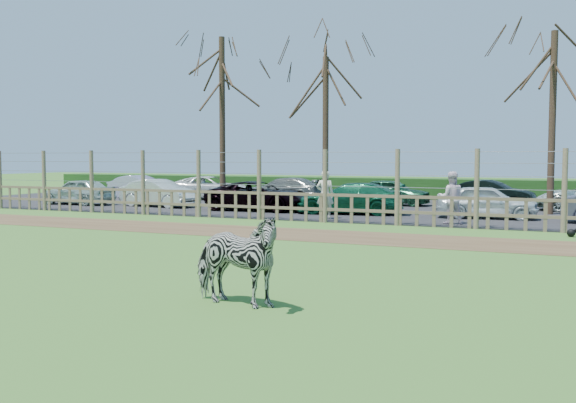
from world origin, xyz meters
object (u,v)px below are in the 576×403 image
at_px(car_10, 392,192).
at_px(car_11, 491,194).
at_px(tree_right, 554,78).
at_px(visitor_a, 325,195).
at_px(car_3, 350,198).
at_px(visitor_b, 451,198).
at_px(tree_mid, 326,95).
at_px(car_7, 141,187).
at_px(car_1, 159,193).
at_px(car_0, 78,191).
at_px(zebra, 235,260).
at_px(crow, 572,233).
at_px(car_2, 258,196).
at_px(tree_left, 222,80).
at_px(car_9, 283,190).
at_px(car_8, 210,188).
at_px(car_4, 487,202).

distance_m(car_10, car_11, 4.35).
xyz_separation_m(tree_right, visitor_a, (-7.31, -5.17, -4.34)).
bearing_deg(car_3, visitor_b, 54.04).
height_order(tree_mid, car_7, tree_mid).
bearing_deg(car_1, car_7, 50.65).
bearing_deg(tree_right, car_10, 162.27).
height_order(car_3, car_11, same).
bearing_deg(car_0, tree_right, 99.24).
bearing_deg(car_0, zebra, 47.50).
height_order(tree_right, zebra, tree_right).
relative_size(visitor_b, car_7, 0.47).
distance_m(zebra, crow, 12.09).
distance_m(tree_mid, crow, 12.62).
bearing_deg(car_1, car_0, 103.34).
relative_size(car_2, car_10, 1.23).
height_order(visitor_b, car_1, visitor_b).
bearing_deg(visitor_a, car_3, -105.79).
relative_size(zebra, car_10, 0.47).
distance_m(tree_left, tree_mid, 4.67).
bearing_deg(car_10, zebra, -171.20).
distance_m(tree_right, car_3, 8.96).
xyz_separation_m(tree_mid, visitor_a, (1.69, -4.67, -3.96)).
bearing_deg(tree_right, car_2, -165.14).
distance_m(car_7, car_9, 8.38).
height_order(crow, car_0, car_0).
distance_m(tree_mid, zebra, 18.78).
bearing_deg(crow, car_9, 145.38).
bearing_deg(visitor_a, car_9, -67.09).
xyz_separation_m(visitor_a, crow, (8.03, -1.83, -0.78)).
xyz_separation_m(tree_right, car_10, (-6.75, 2.16, -4.60)).
bearing_deg(car_3, car_1, -98.80).
distance_m(car_1, car_9, 6.08).
distance_m(zebra, car_7, 25.81).
height_order(visitor_a, car_2, visitor_a).
bearing_deg(car_2, car_8, 43.32).
relative_size(car_0, car_3, 0.85).
bearing_deg(tree_right, car_0, -170.95).
height_order(zebra, car_3, zebra).
bearing_deg(car_8, car_10, -97.13).
height_order(crow, car_7, car_7).
relative_size(tree_left, car_9, 1.90).
bearing_deg(car_9, car_10, 95.50).
relative_size(tree_right, car_9, 1.78).
height_order(car_0, car_10, same).
bearing_deg(car_7, visitor_a, -116.62).
relative_size(tree_right, visitor_b, 4.26).
height_order(tree_left, crow, tree_left).
xyz_separation_m(car_3, car_8, (-9.24, 5.20, 0.00)).
xyz_separation_m(crow, car_4, (-2.76, 4.33, 0.52)).
distance_m(car_8, car_10, 9.62).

